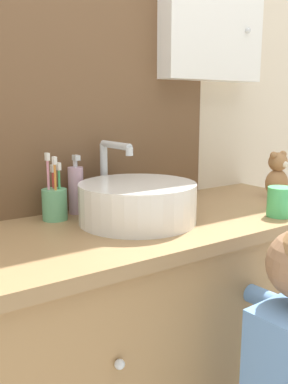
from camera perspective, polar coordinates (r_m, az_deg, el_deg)
The scene contains 7 objects.
wall_back at distance 1.49m, azimuth -4.18°, elevation 15.36°, with size 3.20×0.18×2.50m.
vanity_counter at distance 1.45m, azimuth 1.73°, elevation -19.78°, with size 1.29×0.53×0.84m.
sink_basin at distance 1.23m, azimuth -0.94°, elevation -1.26°, with size 0.34×0.39×0.22m.
toothbrush_holder at distance 1.28m, azimuth -11.84°, elevation -1.37°, with size 0.07×0.07×0.20m.
soap_dispenser at distance 1.34m, azimuth -9.05°, elevation 0.33°, with size 0.05×0.05×0.18m.
teddy_bear at distance 1.64m, azimuth 17.33°, elevation 2.12°, with size 0.09×0.08×0.17m.
drinking_cup at distance 1.36m, azimuth 17.68°, elevation -1.26°, with size 0.08×0.08×0.09m, color #4CC670.
Camera 1 is at (-0.73, -0.65, 1.18)m, focal length 40.00 mm.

